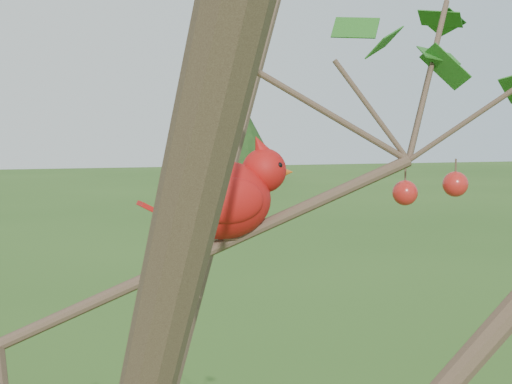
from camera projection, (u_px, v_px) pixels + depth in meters
crabapple_tree at (49, 234)px, 0.95m from camera, size 2.35×2.05×2.95m
cardinal at (229, 196)px, 1.12m from camera, size 0.23×0.12×0.16m
distant_trees at (49, 152)px, 23.55m from camera, size 40.08×15.07×3.19m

